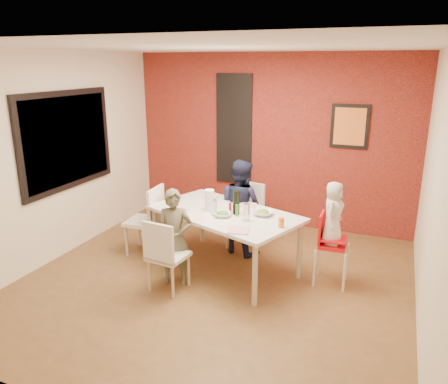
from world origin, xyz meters
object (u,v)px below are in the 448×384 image
at_px(high_chair, 329,242).
at_px(child_near, 175,237).
at_px(child_far, 240,207).
at_px(paper_towel_roll, 209,200).
at_px(dining_table, 224,217).
at_px(chair_near, 164,253).
at_px(toddler, 333,213).
at_px(chair_left, 149,217).
at_px(chair_far, 247,211).
at_px(wine_bottle, 236,202).

bearing_deg(high_chair, child_near, 110.34).
relative_size(child_far, paper_towel_roll, 4.88).
distance_m(child_near, child_far, 1.21).
bearing_deg(dining_table, paper_towel_roll, -171.29).
bearing_deg(chair_near, toddler, -145.93).
distance_m(chair_near, chair_left, 1.12).
distance_m(high_chair, paper_towel_roll, 1.52).
bearing_deg(high_chair, dining_table, 93.73).
xyz_separation_m(chair_far, wine_bottle, (0.15, -0.84, 0.41)).
xyz_separation_m(chair_near, high_chair, (1.69, 0.92, 0.04)).
bearing_deg(chair_left, toddler, 87.62).
relative_size(chair_left, child_near, 0.82).
distance_m(chair_far, wine_bottle, 0.95).
distance_m(chair_near, high_chair, 1.92).
height_order(chair_near, toddler, toddler).
bearing_deg(dining_table, wine_bottle, -8.78).
distance_m(dining_table, chair_left, 1.14).
bearing_deg(chair_far, child_far, -82.45).
distance_m(chair_far, child_near, 1.44).
distance_m(chair_near, wine_bottle, 1.06).
height_order(toddler, paper_towel_roll, toddler).
distance_m(chair_left, paper_towel_roll, 1.02).
distance_m(dining_table, chair_near, 0.92).
xyz_separation_m(wine_bottle, paper_towel_roll, (-0.36, -0.00, -0.02)).
distance_m(chair_near, paper_towel_roll, 0.90).
bearing_deg(high_chair, paper_towel_roll, 94.16).
relative_size(chair_near, toddler, 1.17).
distance_m(high_chair, toddler, 0.36).
distance_m(chair_far, toddler, 1.51).
height_order(chair_near, chair_left, chair_left).
bearing_deg(child_far, chair_left, 43.93).
xyz_separation_m(chair_near, toddler, (1.71, 0.92, 0.40)).
relative_size(dining_table, high_chair, 2.40).
height_order(child_far, wine_bottle, child_far).
xyz_separation_m(child_near, child_far, (0.40, 1.14, 0.08)).
bearing_deg(toddler, chair_far, 68.95).
height_order(child_far, paper_towel_roll, child_far).
relative_size(high_chair, child_near, 0.75).
xyz_separation_m(high_chair, child_near, (-1.68, -0.68, 0.06)).
bearing_deg(chair_far, child_near, -95.58).
bearing_deg(child_near, high_chair, 1.52).
bearing_deg(chair_far, dining_table, -79.81).
bearing_deg(chair_left, high_chair, 87.60).
distance_m(high_chair, wine_bottle, 1.19).
bearing_deg(child_near, wine_bottle, 22.52).
height_order(dining_table, toddler, toddler).
xyz_separation_m(child_near, paper_towel_roll, (0.22, 0.53, 0.32)).
bearing_deg(wine_bottle, paper_towel_roll, -179.57).
xyz_separation_m(chair_left, high_chair, (2.41, 0.06, -0.01)).
distance_m(chair_near, child_near, 0.26).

